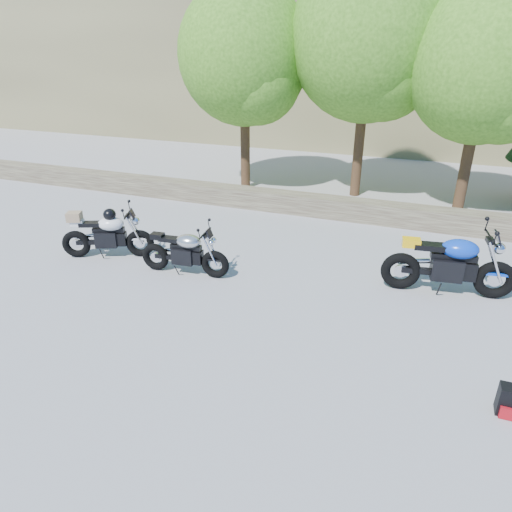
# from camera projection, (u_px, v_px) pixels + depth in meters

# --- Properties ---
(ground) EXTENTS (90.00, 90.00, 0.00)m
(ground) POSITION_uv_depth(u_px,v_px,m) (222.00, 321.00, 7.26)
(ground) COLOR gray
(ground) RESTS_ON ground
(stone_wall) EXTENTS (22.00, 0.55, 0.50)m
(stone_wall) POSITION_uv_depth(u_px,v_px,m) (310.00, 205.00, 11.82)
(stone_wall) COLOR #46392F
(stone_wall) RESTS_ON ground
(tree_decid_left) EXTENTS (3.67, 3.67, 5.62)m
(tree_decid_left) POSITION_uv_depth(u_px,v_px,m) (247.00, 60.00, 12.57)
(tree_decid_left) COLOR #382314
(tree_decid_left) RESTS_ON ground
(tree_decid_mid) EXTENTS (4.08, 4.08, 6.24)m
(tree_decid_mid) POSITION_uv_depth(u_px,v_px,m) (372.00, 44.00, 11.68)
(tree_decid_mid) COLOR #382314
(tree_decid_mid) RESTS_ON ground
(tree_decid_right) EXTENTS (3.54, 3.54, 5.41)m
(tree_decid_right) POSITION_uv_depth(u_px,v_px,m) (490.00, 70.00, 10.49)
(tree_decid_right) COLOR #382314
(tree_decid_right) RESTS_ON ground
(silver_bike) EXTENTS (1.78, 0.56, 0.89)m
(silver_bike) POSITION_uv_depth(u_px,v_px,m) (185.00, 253.00, 8.61)
(silver_bike) COLOR black
(silver_bike) RESTS_ON ground
(white_bike) EXTENTS (1.79, 0.89, 1.04)m
(white_bike) POSITION_uv_depth(u_px,v_px,m) (106.00, 234.00, 9.29)
(white_bike) COLOR black
(white_bike) RESTS_ON ground
(blue_bike) EXTENTS (2.25, 0.71, 1.13)m
(blue_bike) POSITION_uv_depth(u_px,v_px,m) (450.00, 265.00, 7.87)
(blue_bike) COLOR black
(blue_bike) RESTS_ON ground
(backpack) EXTENTS (0.28, 0.24, 0.38)m
(backpack) POSITION_uv_depth(u_px,v_px,m) (510.00, 401.00, 5.36)
(backpack) COLOR black
(backpack) RESTS_ON ground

